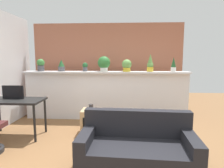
{
  "coord_description": "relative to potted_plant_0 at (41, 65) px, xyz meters",
  "views": [
    {
      "loc": [
        0.43,
        -2.84,
        1.56
      ],
      "look_at": [
        0.21,
        1.01,
        1.04
      ],
      "focal_mm": 31.16,
      "sensor_mm": 36.0,
      "label": 1
    }
  ],
  "objects": [
    {
      "name": "brick_wall_behind",
      "position": [
        1.64,
        0.63,
        -0.14
      ],
      "size": [
        4.09,
        0.1,
        2.5
      ],
      "primitive_type": "cube",
      "color": "#AD664C",
      "rests_on": "ground"
    },
    {
      "name": "potted_plant_1",
      "position": [
        0.53,
        0.01,
        -0.02
      ],
      "size": [
        0.16,
        0.16,
        0.29
      ],
      "color": "#4C4C51",
      "rests_on": "plant_shelf"
    },
    {
      "name": "couch",
      "position": [
        2.28,
        -2.25,
        -1.11
      ],
      "size": [
        1.6,
        0.84,
        0.8
      ],
      "color": "black",
      "rests_on": "ground"
    },
    {
      "name": "desk",
      "position": [
        -0.05,
        -1.18,
        -0.73
      ],
      "size": [
        1.1,
        0.6,
        0.75
      ],
      "color": "black",
      "rests_on": "ground"
    },
    {
      "name": "potted_plant_2",
      "position": [
        1.13,
        0.02,
        -0.05
      ],
      "size": [
        0.13,
        0.13,
        0.22
      ],
      "color": "#4C4C51",
      "rests_on": "plant_shelf"
    },
    {
      "name": "potted_plant_4",
      "position": [
        2.17,
        -0.04,
        -0.01
      ],
      "size": [
        0.23,
        0.23,
        0.3
      ],
      "color": "gold",
      "rests_on": "plant_shelf"
    },
    {
      "name": "tv_monitor",
      "position": [
        -0.12,
        -1.1,
        -0.51
      ],
      "size": [
        0.43,
        0.04,
        0.27
      ],
      "primitive_type": "cube",
      "color": "black",
      "rests_on": "desk"
    },
    {
      "name": "potted_plant_0",
      "position": [
        0.0,
        0.0,
        0.0
      ],
      "size": [
        0.19,
        0.19,
        0.31
      ],
      "color": "#4C4C51",
      "rests_on": "plant_shelf"
    },
    {
      "name": "vase_on_shelf",
      "position": [
        1.42,
        -0.95,
        -0.83
      ],
      "size": [
        0.09,
        0.09,
        0.12
      ],
      "primitive_type": "cylinder",
      "color": "#2D2D33",
      "rests_on": "side_cube_shelf"
    },
    {
      "name": "potted_plant_6",
      "position": [
        3.3,
        -0.02,
        0.01
      ],
      "size": [
        0.12,
        0.12,
        0.35
      ],
      "color": "silver",
      "rests_on": "plant_shelf"
    },
    {
      "name": "ground_plane",
      "position": [
        1.64,
        -1.97,
        -1.39
      ],
      "size": [
        12.0,
        12.0,
        0.0
      ],
      "primitive_type": "plane",
      "color": "brown"
    },
    {
      "name": "side_cube_shelf",
      "position": [
        1.43,
        -0.94,
        -1.14
      ],
      "size": [
        0.4,
        0.41,
        0.5
      ],
      "color": "tan",
      "rests_on": "ground"
    },
    {
      "name": "potted_plant_5",
      "position": [
        2.74,
        -0.01,
        0.03
      ],
      "size": [
        0.16,
        0.16,
        0.43
      ],
      "color": "gold",
      "rests_on": "plant_shelf"
    },
    {
      "name": "divider_wall",
      "position": [
        1.64,
        0.03,
        -0.8
      ],
      "size": [
        4.09,
        0.16,
        1.19
      ],
      "primitive_type": "cube",
      "color": "silver",
      "rests_on": "ground"
    },
    {
      "name": "plant_shelf",
      "position": [
        1.64,
        -0.01,
        -0.18
      ],
      "size": [
        4.09,
        0.32,
        0.04
      ],
      "primitive_type": "cube",
      "color": "silver",
      "rests_on": "divider_wall"
    },
    {
      "name": "potted_plant_3",
      "position": [
        1.6,
        0.01,
        0.04
      ],
      "size": [
        0.31,
        0.31,
        0.37
      ],
      "color": "silver",
      "rests_on": "plant_shelf"
    }
  ]
}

